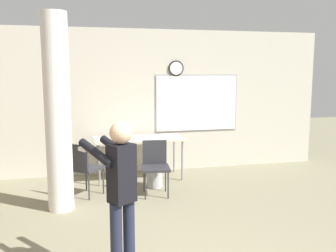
# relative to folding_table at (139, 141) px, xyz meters

# --- Properties ---
(wall_back) EXTENTS (8.00, 0.15, 2.80)m
(wall_back) POSITION_rel_folding_table_xyz_m (-0.08, 0.55, 0.68)
(wall_back) COLOR beige
(wall_back) RESTS_ON ground_plane
(support_pillar) EXTENTS (0.36, 0.36, 2.80)m
(support_pillar) POSITION_rel_folding_table_xyz_m (-1.35, -1.30, 0.68)
(support_pillar) COLOR white
(support_pillar) RESTS_ON ground_plane
(folding_table) EXTENTS (1.62, 0.73, 0.77)m
(folding_table) POSITION_rel_folding_table_xyz_m (0.00, 0.00, 0.00)
(folding_table) COLOR beige
(folding_table) RESTS_ON ground_plane
(bottle_on_table) EXTENTS (0.08, 0.08, 0.27)m
(bottle_on_table) POSITION_rel_folding_table_xyz_m (-0.35, 0.17, 0.15)
(bottle_on_table) COLOR silver
(bottle_on_table) RESTS_ON folding_table
(waste_bin) EXTENTS (0.28, 0.28, 0.37)m
(waste_bin) POSITION_rel_folding_table_xyz_m (0.18, -0.58, -0.53)
(waste_bin) COLOR #B2B2B7
(waste_bin) RESTS_ON ground_plane
(chair_table_left) EXTENTS (0.62, 0.62, 0.87)m
(chair_table_left) POSITION_rel_folding_table_xyz_m (-1.01, -0.81, -0.21)
(chair_table_left) COLOR #2D2D33
(chair_table_left) RESTS_ON ground_plane
(chair_table_front) EXTENTS (0.49, 0.49, 0.87)m
(chair_table_front) POSITION_rel_folding_table_xyz_m (0.12, -0.95, -0.21)
(chair_table_front) COLOR #2D2D33
(chair_table_front) RESTS_ON ground_plane
(person_playing_front) EXTENTS (0.54, 0.62, 1.54)m
(person_playing_front) POSITION_rel_folding_table_xyz_m (-0.69, -3.35, 0.19)
(person_playing_front) COLOR #1E2338
(person_playing_front) RESTS_ON ground_plane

